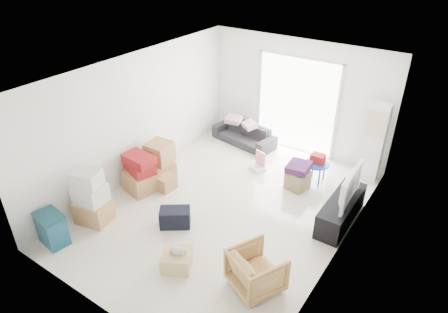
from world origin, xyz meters
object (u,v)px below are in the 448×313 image
sofa (244,132)px  armchair (257,269)px  ottoman (297,180)px  wood_crate (177,260)px  television (343,196)px  tv_console (341,210)px  storage_bins (52,229)px  kids_table (317,162)px  ac_tower (373,142)px

sofa → armchair: bearing=-47.0°
armchair → ottoman: armchair is taller
wood_crate → armchair: bearing=16.3°
ottoman → television: bearing=-26.0°
ottoman → tv_console: bearing=-26.0°
storage_bins → armchair: bearing=18.2°
kids_table → ottoman: bearing=-113.0°
storage_bins → ottoman: bearing=54.8°
tv_console → ottoman: (-1.13, 0.55, -0.04)m
television → storage_bins: (-3.90, -3.36, -0.26)m
ottoman → kids_table: 0.59m
kids_table → wood_crate: size_ratio=1.46×
ottoman → kids_table: kids_table is taller
ottoman → ac_tower: bearing=49.1°
sofa → kids_table: (2.21, -0.62, 0.14)m
ac_tower → television: size_ratio=1.64×
tv_console → armchair: (-0.50, -2.24, 0.12)m
kids_table → television: bearing=-48.2°
kids_table → wood_crate: (-0.83, -3.65, -0.32)m
ac_tower → tv_console: 1.91m
ottoman → armchair: bearing=-77.3°
sofa → ottoman: (2.00, -1.10, -0.12)m
tv_console → television: television is taller
tv_console → ottoman: 1.26m
storage_bins → wood_crate: size_ratio=1.35×
television → ottoman: size_ratio=2.62×
wood_crate → kids_table: bearing=77.2°
tv_console → sofa: (-3.13, 1.65, 0.08)m
ac_tower → tv_console: ac_tower is taller
ac_tower → armchair: bearing=-96.3°
sofa → ottoman: bearing=-19.9°
armchair → sofa: bearing=-30.4°
television → wood_crate: size_ratio=2.40×
sofa → storage_bins: 5.08m
television → kids_table: (-0.93, 1.04, -0.10)m
television → armchair: size_ratio=1.46×
armchair → ottoman: bearing=-51.7°
wood_crate → tv_console: bearing=56.0°
ac_tower → kids_table: bearing=-138.9°
sofa → ottoman: 2.29m
ottoman → kids_table: (0.21, 0.49, 0.26)m
television → storage_bins: bearing=128.3°
television → armchair: 2.31m
ac_tower → storage_bins: ac_tower is taller
tv_console → kids_table: 1.41m
storage_bins → ottoman: storage_bins is taller
ac_tower → kids_table: ac_tower is taller
ac_tower → storage_bins: 6.47m
ac_tower → television: ac_tower is taller
ac_tower → tv_console: (0.05, -1.80, -0.63)m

